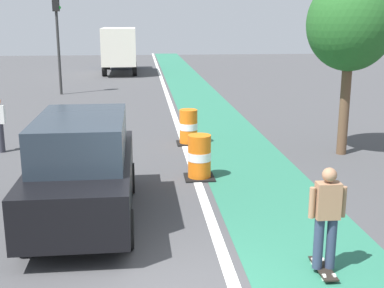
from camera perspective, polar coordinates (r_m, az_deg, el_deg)
name	(u,v)px	position (r m, az deg, el deg)	size (l,w,h in m)	color
bike_lane_strip	(217,123)	(18.99, 2.84, 2.39)	(2.50, 80.00, 0.01)	#286B51
lane_divider_stripe	(177,124)	(18.83, -1.69, 2.31)	(0.20, 80.00, 0.01)	silver
skateboarder_on_lane	(327,217)	(7.90, 15.03, -8.03)	(0.57, 0.80, 1.69)	black
parked_suv_nearest	(83,168)	(9.88, -12.27, -2.64)	(1.95, 4.61, 2.04)	black
traffic_barrel_front	(199,157)	(12.26, 0.84, -1.53)	(0.73, 0.73, 1.09)	orange
traffic_barrel_mid	(188,127)	(15.69, -0.40, 1.92)	(0.73, 0.73, 1.09)	orange
delivery_truck_down_block	(120,47)	(37.50, -8.22, 10.82)	(2.45, 7.63, 3.23)	silver
traffic_light_corner	(57,26)	(26.99, -15.05, 12.85)	(0.41, 0.32, 5.10)	#2D2D2D
street_tree_sidewalk	(351,25)	(14.79, 17.55, 12.80)	(2.40, 2.40, 5.00)	brown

